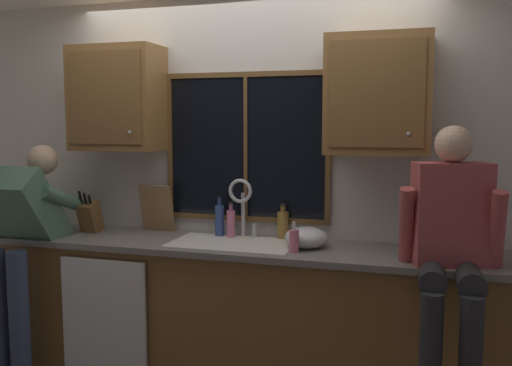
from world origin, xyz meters
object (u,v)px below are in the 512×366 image
at_px(person_sitting_on_counter, 451,235).
at_px(soap_dispenser, 294,240).
at_px(person_standing, 21,234).
at_px(mixing_bowl, 306,238).
at_px(knife_block, 90,217).
at_px(bottle_green_glass, 231,223).
at_px(bottle_tall_clear, 220,219).
at_px(bottle_amber_small, 283,224).
at_px(cutting_board, 157,208).

relative_size(person_sitting_on_counter, soap_dispenser, 6.63).
xyz_separation_m(person_standing, mixing_bowl, (1.86, 0.32, 0.03)).
relative_size(person_sitting_on_counter, knife_block, 3.92).
bearing_deg(soap_dispenser, bottle_green_glass, 149.04).
bearing_deg(bottle_tall_clear, mixing_bowl, -15.24).
bearing_deg(bottle_tall_clear, bottle_amber_small, 5.58).
height_order(person_standing, bottle_green_glass, person_standing).
height_order(person_sitting_on_counter, bottle_green_glass, person_sitting_on_counter).
bearing_deg(soap_dispenser, cutting_board, 161.98).
distance_m(knife_block, bottle_amber_small, 1.38).
relative_size(mixing_bowl, bottle_green_glass, 1.13).
height_order(person_sitting_on_counter, mixing_bowl, person_sitting_on_counter).
bearing_deg(cutting_board, mixing_bowl, -10.06).
relative_size(soap_dispenser, bottle_green_glass, 0.79).
bearing_deg(bottle_green_glass, person_standing, -160.26).
xyz_separation_m(knife_block, cutting_board, (0.44, 0.17, 0.06)).
height_order(person_sitting_on_counter, cutting_board, person_sitting_on_counter).
bearing_deg(bottle_tall_clear, person_standing, -158.02).
height_order(person_standing, mixing_bowl, person_standing).
distance_m(cutting_board, bottle_green_glass, 0.58).
height_order(knife_block, mixing_bowl, knife_block).
distance_m(person_sitting_on_counter, bottle_green_glass, 1.46).
bearing_deg(mixing_bowl, knife_block, 178.86).
distance_m(person_sitting_on_counter, bottle_tall_clear, 1.55).
bearing_deg(person_standing, mixing_bowl, 9.71).
height_order(person_sitting_on_counter, soap_dispenser, person_sitting_on_counter).
bearing_deg(knife_block, person_sitting_on_counter, -7.50).
relative_size(person_sitting_on_counter, bottle_green_glass, 5.25).
bearing_deg(bottle_amber_small, person_standing, -162.10).
height_order(soap_dispenser, bottle_amber_small, bottle_amber_small).
distance_m(soap_dispenser, bottle_amber_small, 0.40).
xyz_separation_m(cutting_board, mixing_bowl, (1.13, -0.20, -0.11)).
relative_size(cutting_board, soap_dispenser, 1.79).
distance_m(person_standing, knife_block, 0.46).
xyz_separation_m(person_standing, cutting_board, (0.74, 0.52, 0.13)).
height_order(bottle_green_glass, bottle_tall_clear, bottle_tall_clear).
relative_size(bottle_tall_clear, bottle_amber_small, 1.17).
bearing_deg(knife_block, bottle_green_glass, 6.78).
xyz_separation_m(cutting_board, bottle_green_glass, (0.58, -0.05, -0.07)).
relative_size(person_standing, bottle_amber_small, 6.57).
height_order(knife_block, soap_dispenser, knife_block).
relative_size(person_standing, knife_block, 4.79).
bearing_deg(bottle_amber_small, bottle_green_glass, -169.35).
bearing_deg(person_standing, knife_block, 49.69).
bearing_deg(cutting_board, bottle_amber_small, 1.08).
bearing_deg(knife_block, mixing_bowl, -1.14).
distance_m(knife_block, bottle_tall_clear, 0.94).
bearing_deg(person_sitting_on_counter, soap_dispenser, 171.43).
height_order(person_standing, cutting_board, person_standing).
xyz_separation_m(cutting_board, bottle_tall_clear, (0.49, -0.03, -0.05)).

